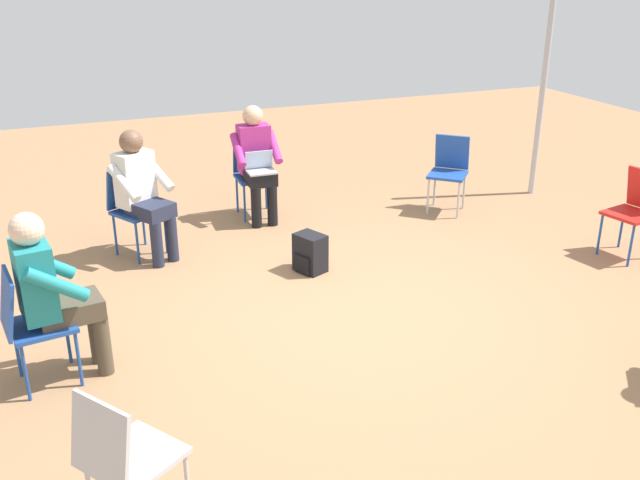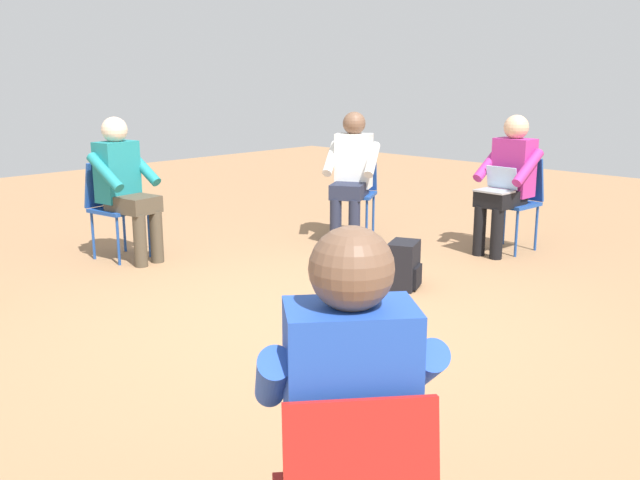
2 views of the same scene
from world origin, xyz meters
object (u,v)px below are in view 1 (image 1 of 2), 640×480
(chair_east, at_px, (30,320))
(chair_southwest, at_px, (449,168))
(chair_west, at_px, (636,207))
(chair_south, at_px, (253,171))
(chair_northeast, at_px, (123,455))
(chair_southeast, at_px, (133,205))
(person_in_teal, at_px, (52,288))
(person_with_laptop, at_px, (256,158))
(person_in_white, at_px, (142,188))
(backpack_near_laptop_user, at_px, (310,255))

(chair_east, relative_size, chair_southwest, 1.00)
(chair_west, height_order, chair_south, same)
(chair_northeast, bearing_deg, chair_west, 76.24)
(chair_southeast, relative_size, chair_east, 1.00)
(chair_southeast, height_order, chair_east, same)
(chair_southwest, xyz_separation_m, person_in_teal, (4.30, 1.99, 0.20))
(chair_east, relative_size, person_in_teal, 0.69)
(chair_southwest, bearing_deg, chair_east, 67.22)
(chair_west, xyz_separation_m, chair_northeast, (5.03, 1.83, 0.00))
(chair_south, xyz_separation_m, person_in_teal, (2.22, 2.71, 0.20))
(chair_south, height_order, chair_east, same)
(person_with_laptop, xyz_separation_m, person_in_white, (1.32, 0.62, 0.00))
(chair_west, distance_m, chair_south, 3.94)
(chair_west, xyz_separation_m, chair_southwest, (0.95, -1.80, 0.00))
(chair_northeast, height_order, chair_southeast, same)
(chair_west, bearing_deg, chair_south, 39.08)
(backpack_near_laptop_user, bearing_deg, person_with_laptop, -89.11)
(chair_northeast, bearing_deg, chair_southeast, 137.07)
(chair_east, xyz_separation_m, chair_southwest, (-4.47, -2.02, 0.00))
(chair_southwest, distance_m, person_in_teal, 4.74)
(person_with_laptop, bearing_deg, backpack_near_laptop_user, 93.02)
(chair_south, bearing_deg, chair_east, 50.98)
(person_in_white, bearing_deg, chair_east, 32.18)
(person_in_teal, bearing_deg, person_in_white, 146.67)
(chair_south, height_order, backpack_near_laptop_user, chair_south)
(chair_southeast, xyz_separation_m, person_in_teal, (0.82, 2.06, 0.20))
(chair_southeast, distance_m, chair_east, 2.31)
(chair_southeast, bearing_deg, person_in_white, 90.00)
(person_in_white, bearing_deg, person_in_teal, 35.79)
(chair_northeast, distance_m, chair_south, 4.79)
(person_in_teal, bearing_deg, chair_southeast, 150.16)
(chair_northeast, height_order, person_in_white, person_in_white)
(chair_south, bearing_deg, chair_southeast, 26.76)
(chair_south, bearing_deg, person_with_laptop, 90.00)
(chair_northeast, bearing_deg, chair_south, 121.51)
(chair_southeast, relative_size, person_in_white, 0.69)
(chair_southeast, height_order, person_with_laptop, person_with_laptop)
(chair_east, bearing_deg, chair_northeast, 5.11)
(chair_west, xyz_separation_m, chair_southeast, (4.44, -1.87, 0.00))
(chair_east, xyz_separation_m, person_in_teal, (-0.16, -0.02, 0.20))
(chair_east, bearing_deg, person_in_teal, 90.00)
(person_with_laptop, bearing_deg, chair_southeast, 20.86)
(chair_southeast, bearing_deg, chair_east, 35.69)
(chair_northeast, xyz_separation_m, chair_southeast, (-0.60, -3.71, 0.00))
(chair_southwest, bearing_deg, chair_south, 24.01)
(chair_northeast, bearing_deg, chair_east, 159.56)
(person_with_laptop, bearing_deg, person_in_teal, 51.01)
(chair_northeast, xyz_separation_m, chair_south, (-2.00, -4.35, 0.00))
(person_with_laptop, height_order, person_in_white, same)
(person_in_teal, bearing_deg, chair_northeast, -0.64)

